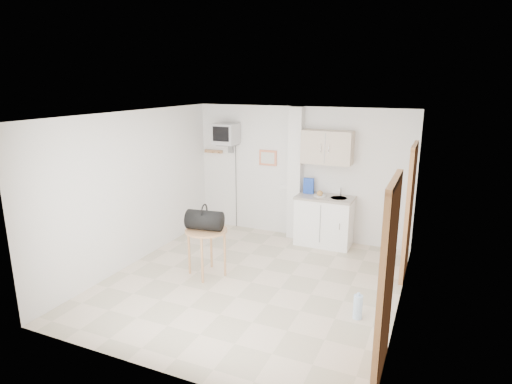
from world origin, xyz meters
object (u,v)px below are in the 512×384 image
at_px(water_bottle, 358,307).
at_px(round_table, 206,236).
at_px(duffel_bag, 205,220).
at_px(crt_television, 226,135).

bearing_deg(water_bottle, round_table, 172.01).
relative_size(round_table, duffel_bag, 1.28).
height_order(round_table, duffel_bag, duffel_bag).
bearing_deg(round_table, crt_television, 108.97).
bearing_deg(water_bottle, crt_television, 142.49).
xyz_separation_m(duffel_bag, water_bottle, (2.42, -0.33, -0.74)).
bearing_deg(duffel_bag, round_table, 21.33).
xyz_separation_m(crt_television, water_bottle, (3.11, -2.38, -1.78)).
bearing_deg(duffel_bag, water_bottle, -15.93).
distance_m(crt_television, duffel_bag, 2.40).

